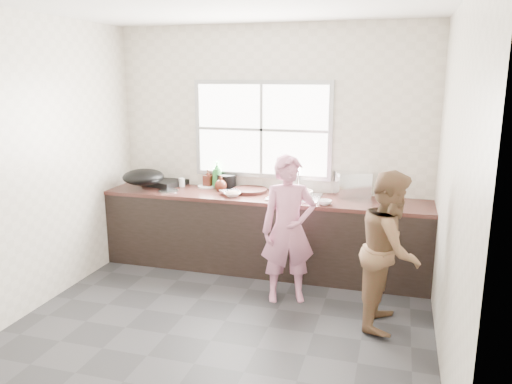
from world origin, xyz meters
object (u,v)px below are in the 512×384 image
(black_pot, at_px, (227,181))
(pot_lid_right, at_px, (167,186))
(bottle_brown_tall, at_px, (208,179))
(burner, at_px, (167,182))
(wok, at_px, (143,177))
(woman, at_px, (288,234))
(dish_rack, at_px, (352,184))
(bottle_brown_short, at_px, (221,184))
(pot_lid_left, at_px, (168,191))
(bowl_mince, at_px, (232,194))
(bowl_crabs, at_px, (301,195))
(bowl_held, at_px, (325,202))
(glass_jar, at_px, (182,182))
(person_side, at_px, (390,250))
(plate_food, at_px, (207,186))
(cutting_board, at_px, (250,190))
(bottle_green, at_px, (217,174))

(black_pot, xyz_separation_m, pot_lid_right, (-0.71, -0.11, -0.08))
(bottle_brown_tall, height_order, pot_lid_right, bottle_brown_tall)
(bottle_brown_tall, xyz_separation_m, burner, (-0.53, -0.01, -0.07))
(burner, bearing_deg, wok, -112.00)
(woman, distance_m, dish_rack, 1.10)
(bottle_brown_short, xyz_separation_m, pot_lid_right, (-0.69, 0.04, -0.08))
(bottle_brown_short, distance_m, pot_lid_left, 0.60)
(bowl_mince, xyz_separation_m, pot_lid_left, (-0.77, 0.01, -0.02))
(black_pot, bearing_deg, bottle_brown_tall, 180.00)
(bowl_crabs, xyz_separation_m, bowl_held, (0.29, -0.20, -0.00))
(woman, bearing_deg, bottle_brown_short, 120.87)
(black_pot, relative_size, glass_jar, 2.21)
(dish_rack, distance_m, pot_lid_left, 2.06)
(burner, bearing_deg, black_pot, 0.96)
(bottle_brown_tall, height_order, burner, bottle_brown_tall)
(person_side, xyz_separation_m, plate_food, (-2.14, 1.15, 0.18))
(bottle_brown_tall, bearing_deg, bottle_brown_short, -34.38)
(person_side, distance_m, pot_lid_left, 2.61)
(bowl_mince, relative_size, burner, 0.45)
(person_side, height_order, bowl_mince, person_side)
(wok, distance_m, pot_lid_left, 0.34)
(burner, bearing_deg, bottle_brown_tall, 1.37)
(bowl_mince, bearing_deg, cutting_board, 62.40)
(bowl_crabs, bearing_deg, pot_lid_right, 175.39)
(glass_jar, distance_m, dish_rack, 1.99)
(cutting_board, height_order, bowl_crabs, bowl_crabs)
(bowl_mince, distance_m, glass_jar, 0.79)
(bowl_mince, bearing_deg, bowl_held, -4.37)
(bottle_brown_short, bearing_deg, pot_lid_left, -159.85)
(cutting_board, xyz_separation_m, wok, (-1.21, -0.22, 0.13))
(bowl_crabs, bearing_deg, bottle_brown_short, 174.33)
(plate_food, distance_m, bottle_green, 0.20)
(black_pot, bearing_deg, bottle_green, 180.00)
(pot_lid_right, bearing_deg, bottle_brown_short, -3.15)
(burner, distance_m, pot_lid_left, 0.38)
(black_pot, relative_size, dish_rack, 0.63)
(bowl_crabs, xyz_separation_m, plate_food, (-1.17, 0.23, -0.02))
(bottle_green, xyz_separation_m, glass_jar, (-0.42, -0.07, -0.11))
(bowl_held, bearing_deg, cutting_board, 160.20)
(bowl_crabs, xyz_separation_m, black_pot, (-0.92, 0.24, 0.05))
(wok, relative_size, dish_rack, 1.31)
(plate_food, bearing_deg, bottle_brown_tall, 41.83)
(woman, height_order, bottle_green, woman)
(glass_jar, bearing_deg, pot_lid_right, -168.26)
(person_side, bearing_deg, bowl_crabs, 50.92)
(black_pot, xyz_separation_m, plate_food, (-0.24, -0.01, -0.07))
(bowl_mince, bearing_deg, dish_rack, 16.09)
(bowl_held, height_order, burner, burner)
(person_side, bearing_deg, cutting_board, 61.05)
(bowl_crabs, bearing_deg, plate_food, 169.00)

